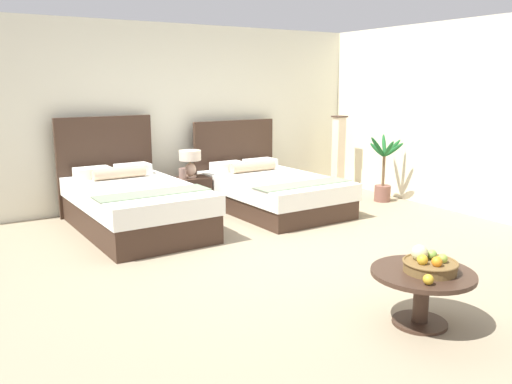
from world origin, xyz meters
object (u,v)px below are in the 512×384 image
nightstand (192,193)px  coffee_table (422,285)px  table_lamp (190,160)px  bed_near_corner (270,190)px  fruit_bowl (429,264)px  potted_palm (383,178)px  loose_apple (428,280)px  bed_near_window (134,204)px  floor_lamp_corner (338,154)px  vase (183,173)px

nightstand → coffee_table: nightstand is taller
nightstand → table_lamp: 0.49m
bed_near_corner → fruit_bowl: (-1.01, -3.77, 0.21)m
nightstand → potted_palm: bearing=-21.1°
nightstand → loose_apple: bearing=-93.0°
loose_apple → potted_palm: bearing=49.1°
bed_near_window → floor_lamp_corner: 3.84m
bed_near_window → coffee_table: (1.01, -3.73, -0.01)m
table_lamp → vase: bearing=-157.9°
table_lamp → coffee_table: 4.36m
floor_lamp_corner → bed_near_window: bearing=-171.6°
potted_palm → fruit_bowl: bearing=-130.3°
vase → fruit_bowl: (0.12, -4.31, -0.06)m
table_lamp → coffee_table: table_lamp is taller
fruit_bowl → floor_lamp_corner: floor_lamp_corner is taller
vase → table_lamp: bearing=22.1°
nightstand → coffee_table: (-0.05, -4.32, 0.08)m
vase → potted_palm: (2.91, -1.03, -0.18)m
bed_near_window → potted_palm: bed_near_window is taller
fruit_bowl → coffee_table: bearing=133.4°
bed_near_window → fruit_bowl: 3.90m
bed_near_window → potted_palm: (3.82, -0.48, 0.04)m
bed_near_corner → loose_apple: bed_near_corner is taller
bed_near_corner → vase: bearing=154.1°
vase → loose_apple: 4.49m
coffee_table → vase: bearing=91.3°
bed_near_corner → fruit_bowl: 3.90m
bed_near_window → bed_near_corner: bed_near_window is taller
fruit_bowl → potted_palm: bearing=49.7°
fruit_bowl → bed_near_corner: bearing=75.1°
bed_near_corner → table_lamp: bed_near_corner is taller
bed_near_corner → coffee_table: 3.88m
fruit_bowl → loose_apple: size_ratio=5.35×
loose_apple → floor_lamp_corner: 5.38m
nightstand → loose_apple: loose_apple is taller
loose_apple → potted_palm: size_ratio=0.07×
table_lamp → floor_lamp_corner: (2.72, -0.05, -0.10)m
bed_near_window → nightstand: bearing=29.1°
nightstand → table_lamp: (-0.00, 0.02, 0.49)m
bed_near_window → loose_apple: size_ratio=29.68×
table_lamp → floor_lamp_corner: size_ratio=0.31×
nightstand → fruit_bowl: bearing=-90.3°
fruit_bowl → loose_apple: (-0.21, -0.17, -0.02)m
bed_near_window → bed_near_corner: 2.04m
fruit_bowl → floor_lamp_corner: 5.12m
loose_apple → nightstand: bearing=87.0°
nightstand → potted_palm: potted_palm is taller
bed_near_window → potted_palm: bearing=-7.1°
vase → floor_lamp_corner: size_ratio=0.12×
table_lamp → vase: (-0.15, -0.06, -0.18)m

